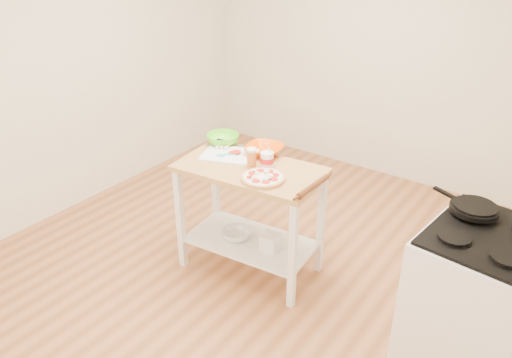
{
  "coord_description": "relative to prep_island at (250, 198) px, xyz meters",
  "views": [
    {
      "loc": [
        1.96,
        -2.62,
        2.48
      ],
      "look_at": [
        0.12,
        -0.07,
        0.87
      ],
      "focal_mm": 35.0,
      "sensor_mm": 36.0,
      "label": 1
    }
  ],
  "objects": [
    {
      "name": "yogurt_tub",
      "position": [
        0.1,
        0.07,
        0.32
      ],
      "size": [
        0.1,
        0.1,
        0.21
      ],
      "color": "white",
      "rests_on": "prep_island"
    },
    {
      "name": "knife",
      "position": [
        -0.4,
        0.24,
        0.27
      ],
      "size": [
        0.27,
        0.05,
        0.01
      ],
      "rotation": [
        0.0,
        0.0,
        0.05
      ],
      "color": "silver",
      "rests_on": "cutting_board"
    },
    {
      "name": "spatula",
      "position": [
        -0.25,
        0.04,
        0.27
      ],
      "size": [
        0.13,
        0.11,
        0.01
      ],
      "rotation": [
        0.0,
        0.0,
        0.49
      ],
      "color": "#33B7BE",
      "rests_on": "cutting_board"
    },
    {
      "name": "cutting_board",
      "position": [
        -0.25,
        0.08,
        0.26
      ],
      "size": [
        0.48,
        0.42,
        0.04
      ],
      "rotation": [
        0.0,
        0.0,
        0.36
      ],
      "color": "white",
      "rests_on": "prep_island"
    },
    {
      "name": "green_bowl",
      "position": [
        -0.43,
        0.22,
        0.3
      ],
      "size": [
        0.29,
        0.29,
        0.08
      ],
      "primitive_type": "imported",
      "rotation": [
        0.0,
        0.0,
        -0.14
      ],
      "color": "#60E722",
      "rests_on": "prep_island"
    },
    {
      "name": "prep_island",
      "position": [
        0.0,
        0.0,
        0.0
      ],
      "size": [
        1.11,
        0.68,
        0.9
      ],
      "rotation": [
        0.0,
        0.0,
        0.1
      ],
      "color": "tan",
      "rests_on": "ground"
    },
    {
      "name": "skillet",
      "position": [
        1.51,
        0.2,
        0.33
      ],
      "size": [
        0.43,
        0.29,
        0.03
      ],
      "rotation": [
        0.0,
        0.0,
        -0.43
      ],
      "color": "black",
      "rests_on": "gas_stove"
    },
    {
      "name": "room_shell",
      "position": [
        -0.01,
        -0.0,
        0.71
      ],
      "size": [
        4.04,
        4.54,
        2.74
      ],
      "color": "#AC6B3F",
      "rests_on": "ground"
    },
    {
      "name": "shelf_bin",
      "position": [
        0.19,
        -0.0,
        -0.32
      ],
      "size": [
        0.14,
        0.14,
        0.13
      ],
      "primitive_type": "cube",
      "rotation": [
        0.0,
        0.0,
        0.1
      ],
      "color": "white",
      "rests_on": "prep_island"
    },
    {
      "name": "beer_pint",
      "position": [
        0.01,
        0.01,
        0.33
      ],
      "size": [
        0.07,
        0.07,
        0.15
      ],
      "color": "#C46A2C",
      "rests_on": "prep_island"
    },
    {
      "name": "gas_stove",
      "position": [
        1.66,
        0.03,
        -0.17
      ],
      "size": [
        0.73,
        0.83,
        1.11
      ],
      "rotation": [
        0.0,
        0.0,
        -0.11
      ],
      "color": "white",
      "rests_on": "ground"
    },
    {
      "name": "shelf_glass_bowl",
      "position": [
        -0.11,
        -0.04,
        -0.35
      ],
      "size": [
        0.3,
        0.3,
        0.07
      ],
      "primitive_type": "imported",
      "rotation": [
        0.0,
        0.0,
        0.34
      ],
      "color": "silver",
      "rests_on": "prep_island"
    },
    {
      "name": "orange_bowl",
      "position": [
        -0.05,
        0.25,
        0.29
      ],
      "size": [
        0.32,
        0.32,
        0.07
      ],
      "primitive_type": "imported",
      "rotation": [
        0.0,
        0.0,
        0.16
      ],
      "color": "#EE5302",
      "rests_on": "prep_island"
    },
    {
      "name": "rolling_pin",
      "position": [
        0.54,
        -0.02,
        0.28
      ],
      "size": [
        0.05,
        0.36,
        0.04
      ],
      "primitive_type": "cylinder",
      "rotation": [
        1.57,
        0.0,
        -0.03
      ],
      "color": "brown",
      "rests_on": "prep_island"
    },
    {
      "name": "pizza",
      "position": [
        0.19,
        -0.11,
        0.27
      ],
      "size": [
        0.31,
        0.31,
        0.05
      ],
      "rotation": [
        0.0,
        0.0,
        -0.22
      ],
      "color": "tan",
      "rests_on": "prep_island"
    }
  ]
}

